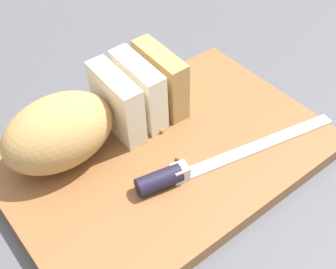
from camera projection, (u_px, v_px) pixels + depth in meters
ground_plane at (168, 162)px, 0.58m from camera, size 3.00×3.00×0.00m
cutting_board at (168, 157)px, 0.58m from camera, size 0.42×0.28×0.02m
bread_loaf at (90, 116)px, 0.55m from camera, size 0.25×0.10×0.09m
bread_knife at (188, 170)px, 0.53m from camera, size 0.29×0.07×0.02m
crumb_near_knife at (130, 137)px, 0.58m from camera, size 0.00×0.00×0.00m
crumb_near_loaf at (179, 157)px, 0.56m from camera, size 0.01×0.01×0.01m
crumb_stray_left at (142, 141)px, 0.58m from camera, size 0.00×0.00×0.00m
crumb_stray_right at (161, 131)px, 0.59m from camera, size 0.01×0.01×0.01m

